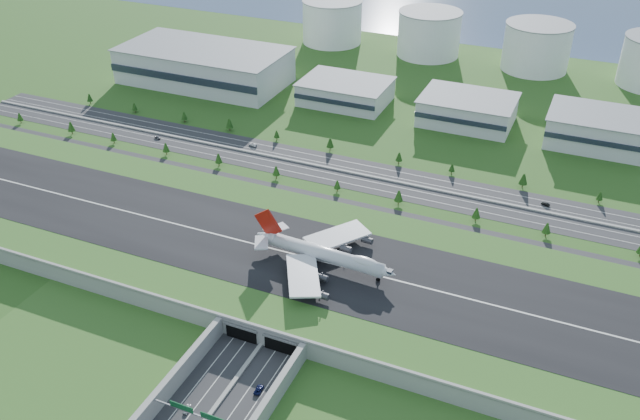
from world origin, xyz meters
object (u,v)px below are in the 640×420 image
at_px(car_0, 187,409).
at_px(car_4, 158,137).
at_px(fuel_tank_a, 332,22).
at_px(car_5, 546,204).
at_px(car_7, 253,145).
at_px(boeing_747, 324,254).
at_px(car_2, 259,390).

bearing_deg(car_0, car_4, 116.63).
distance_m(fuel_tank_a, car_5, 293.87).
bearing_deg(car_7, car_0, 34.42).
bearing_deg(fuel_tank_a, car_4, -96.61).
distance_m(fuel_tank_a, boeing_747, 336.27).
distance_m(boeing_747, car_0, 89.95).
bearing_deg(boeing_747, car_5, 55.50).
distance_m(car_5, car_7, 173.48).
xyz_separation_m(car_0, car_4, (-137.25, 178.35, 0.05)).
bearing_deg(car_4, car_5, -66.11).
bearing_deg(car_7, car_5, 102.15).
bearing_deg(boeing_747, car_7, 134.76).
height_order(boeing_747, car_2, boeing_747).
xyz_separation_m(car_4, car_7, (59.42, 14.50, 0.04)).
xyz_separation_m(car_4, car_5, (232.89, 13.62, -0.04)).
height_order(fuel_tank_a, car_4, fuel_tank_a).
bearing_deg(car_2, boeing_747, -92.28).
distance_m(boeing_747, car_7, 140.28).
bearing_deg(fuel_tank_a, car_5, -45.06).
height_order(car_2, car_5, car_5).
relative_size(fuel_tank_a, boeing_747, 0.73).
xyz_separation_m(car_2, car_7, (-96.54, 174.79, 0.09)).
distance_m(car_0, car_2, 26.02).
height_order(car_0, car_2, car_0).
distance_m(car_2, car_4, 223.64).
relative_size(boeing_747, car_0, 15.85).
bearing_deg(car_4, fuel_tank_a, 13.94).
relative_size(car_0, car_5, 0.95).
relative_size(car_2, car_7, 0.93).
relative_size(car_0, car_2, 0.82).
height_order(car_0, car_4, car_4).
bearing_deg(car_5, car_0, -5.31).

